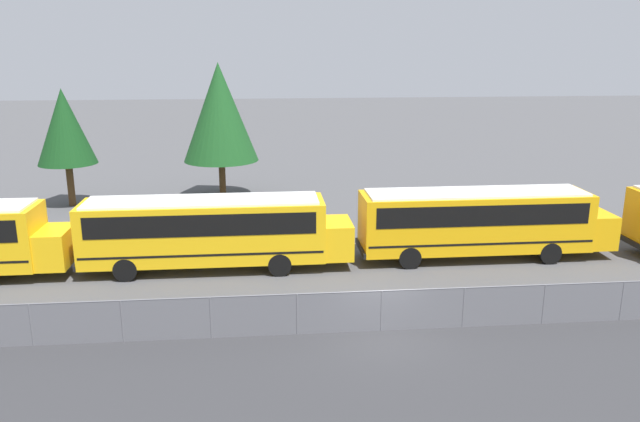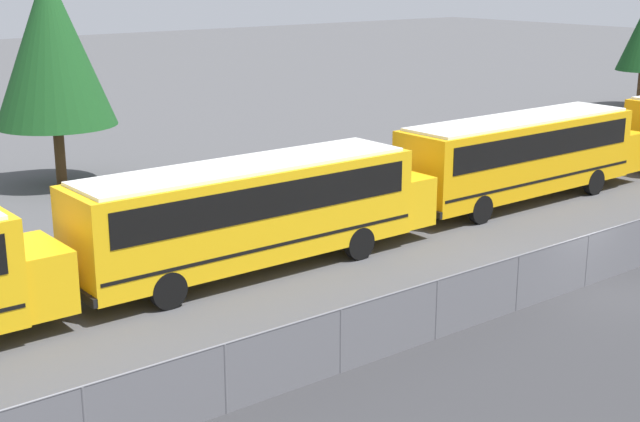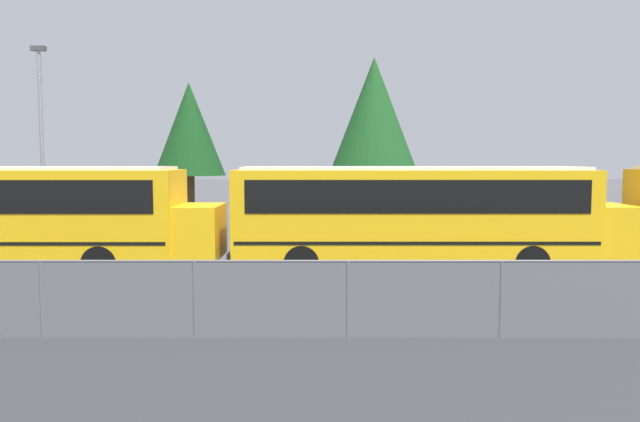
{
  "view_description": "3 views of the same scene",
  "coord_description": "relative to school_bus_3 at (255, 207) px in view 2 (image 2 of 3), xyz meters",
  "views": [
    {
      "loc": [
        -4.19,
        -20.39,
        10.05
      ],
      "look_at": [
        -1.5,
        7.47,
        2.54
      ],
      "focal_mm": 35.0,
      "sensor_mm": 36.0,
      "label": 1
    },
    {
      "loc": [
        -20.87,
        -14.15,
        8.87
      ],
      "look_at": [
        -4.9,
        6.06,
        1.77
      ],
      "focal_mm": 50.0,
      "sensor_mm": 36.0,
      "label": 2
    },
    {
      "loc": [
        -9.65,
        -12.14,
        3.54
      ],
      "look_at": [
        -9.69,
        8.02,
        1.87
      ],
      "focal_mm": 35.0,
      "sensor_mm": 36.0,
      "label": 3
    }
  ],
  "objects": [
    {
      "name": "ground_plane",
      "position": [
        6.56,
        -7.06,
        -1.98
      ],
      "size": [
        200.0,
        200.0,
        0.0
      ],
      "primitive_type": "plane",
      "color": "#4C4C4F"
    },
    {
      "name": "school_bus_4",
      "position": [
        12.74,
        0.37,
        0.0
      ],
      "size": [
        12.28,
        2.61,
        3.32
      ],
      "color": "#EDA80F",
      "rests_on": "ground_plane"
    },
    {
      "name": "school_bus_3",
      "position": [
        0.0,
        0.0,
        0.0
      ],
      "size": [
        12.28,
        2.61,
        3.32
      ],
      "color": "yellow",
      "rests_on": "ground_plane"
    },
    {
      "name": "fence",
      "position": [
        6.56,
        -7.06,
        -1.18
      ],
      "size": [
        115.36,
        0.07,
        1.57
      ],
      "color": "#9EA0A5",
      "rests_on": "ground_plane"
    },
    {
      "name": "tree_2",
      "position": [
        -0.23,
        14.13,
        3.73
      ],
      "size": [
        4.93,
        4.93,
        8.93
      ],
      "color": "#51381E",
      "rests_on": "ground_plane"
    }
  ]
}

